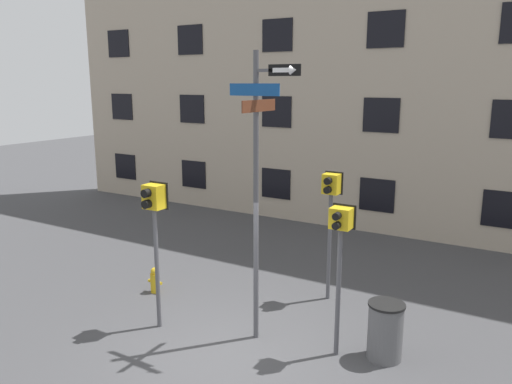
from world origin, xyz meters
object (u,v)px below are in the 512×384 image
pedestrian_signal_left (154,214)px  pedestrian_signal_across (331,200)px  pedestrian_signal_right (340,240)px  fire_hydrant (155,280)px  trash_bin (385,331)px  street_sign_pole (259,176)px

pedestrian_signal_left → pedestrian_signal_across: bearing=50.8°
pedestrian_signal_left → pedestrian_signal_right: bearing=13.2°
fire_hydrant → trash_bin: trash_bin is taller
fire_hydrant → pedestrian_signal_across: bearing=25.4°
street_sign_pole → pedestrian_signal_across: (0.42, 2.19, -0.82)m
street_sign_pole → pedestrian_signal_right: 1.70m
street_sign_pole → pedestrian_signal_across: 2.38m
pedestrian_signal_left → pedestrian_signal_across: 3.56m
pedestrian_signal_left → trash_bin: pedestrian_signal_left is taller
pedestrian_signal_left → pedestrian_signal_right: size_ratio=1.07×
pedestrian_signal_right → pedestrian_signal_across: pedestrian_signal_across is taller
street_sign_pole → pedestrian_signal_right: (1.40, 0.18, -0.95)m
street_sign_pole → pedestrian_signal_across: size_ratio=1.84×
pedestrian_signal_left → trash_bin: 4.43m
pedestrian_signal_left → fire_hydrant: bearing=134.1°
fire_hydrant → street_sign_pole: bearing=-11.3°
pedestrian_signal_across → fire_hydrant: bearing=-154.6°
fire_hydrant → trash_bin: bearing=-1.2°
pedestrian_signal_right → fire_hydrant: size_ratio=4.55×
pedestrian_signal_left → trash_bin: size_ratio=2.82×
street_sign_pole → trash_bin: bearing=12.7°
pedestrian_signal_across → pedestrian_signal_right: bearing=-63.9°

